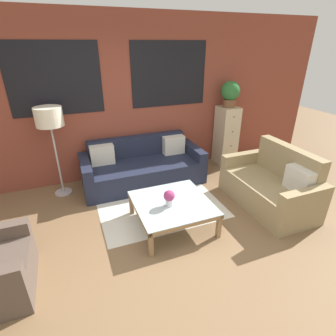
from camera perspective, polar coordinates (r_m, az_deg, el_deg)
ground_plane at (r=3.29m, az=0.28°, el=-18.95°), size 16.00×16.00×0.00m
wall_back_brick at (r=4.78m, az=-10.88°, el=14.31°), size 8.40×0.09×2.80m
rug at (r=4.24m, az=-2.25°, el=-7.39°), size 1.86×1.58×0.00m
couch_dark at (r=4.74m, az=-5.54°, el=0.08°), size 2.11×0.88×0.78m
settee_vintage at (r=4.33m, az=21.54°, el=-3.82°), size 0.80×1.47×0.92m
coffee_table at (r=3.59m, az=0.94°, el=-8.09°), size 1.00×1.00×0.37m
floor_lamp at (r=4.37m, az=-24.40°, el=9.46°), size 0.41×0.41×1.46m
drawer_cabinet at (r=5.53m, az=12.50°, el=6.87°), size 0.37×0.43×1.18m
potted_plant at (r=5.33m, az=13.39°, el=15.65°), size 0.37×0.37×0.49m
flower_vase at (r=3.42m, az=0.26°, el=-6.39°), size 0.15×0.15×0.23m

